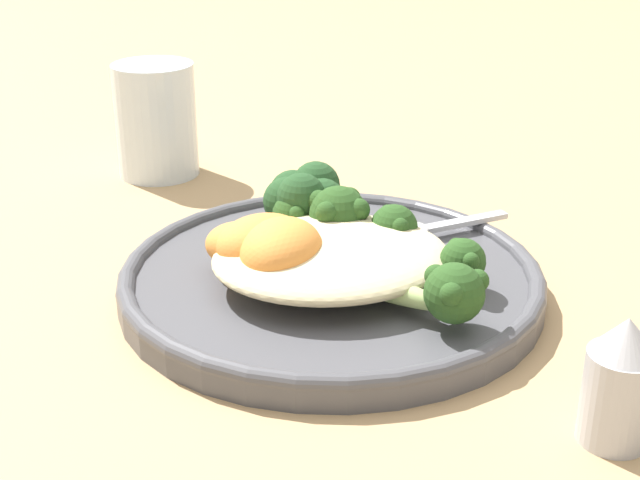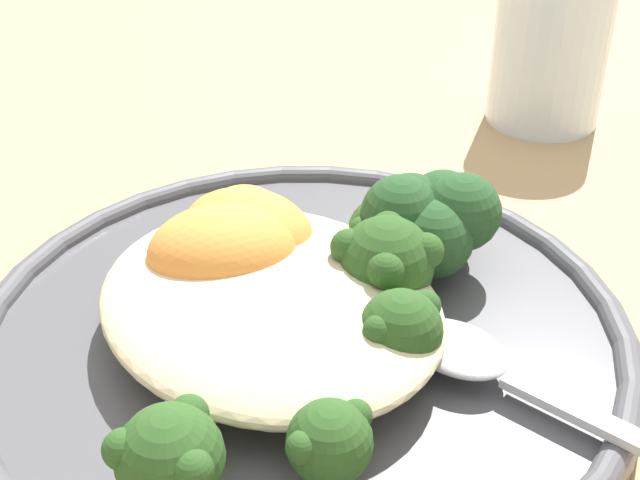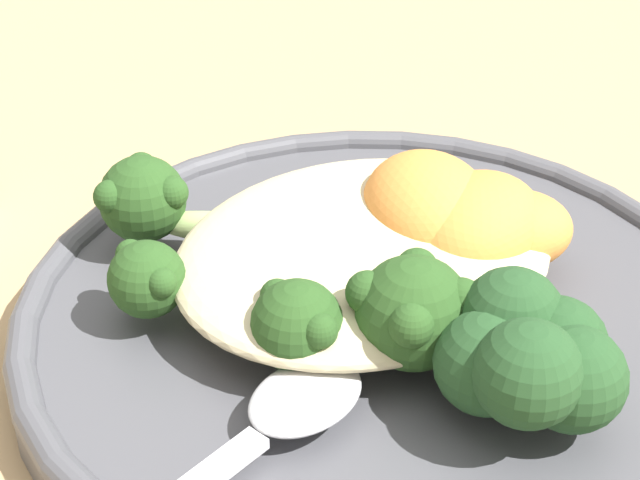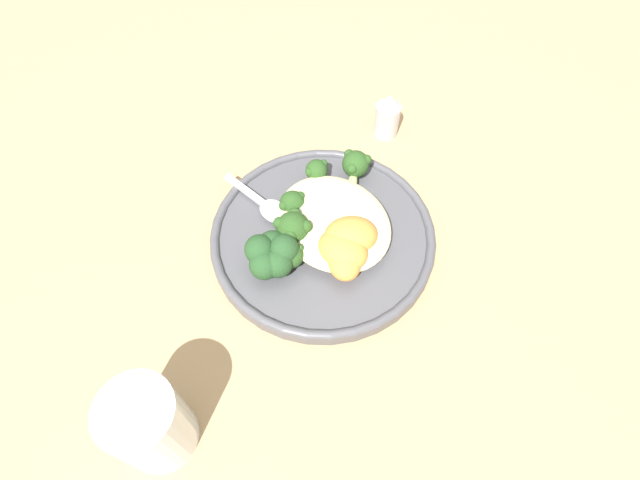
{
  "view_description": "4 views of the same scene",
  "coord_description": "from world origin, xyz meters",
  "px_view_note": "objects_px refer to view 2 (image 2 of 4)",
  "views": [
    {
      "loc": [
        0.13,
        0.52,
        0.27
      ],
      "look_at": [
        -0.0,
        0.02,
        0.05
      ],
      "focal_mm": 50.0,
      "sensor_mm": 36.0,
      "label": 1
    },
    {
      "loc": [
        -0.25,
        0.18,
        0.25
      ],
      "look_at": [
        -0.01,
        -0.01,
        0.06
      ],
      "focal_mm": 50.0,
      "sensor_mm": 36.0,
      "label": 2
    },
    {
      "loc": [
        -0.23,
        -0.25,
        0.27
      ],
      "look_at": [
        -0.03,
        0.02,
        0.05
      ],
      "focal_mm": 60.0,
      "sensor_mm": 36.0,
      "label": 3
    },
    {
      "loc": [
        0.26,
        -0.21,
        0.53
      ],
      "look_at": [
        0.0,
        -0.02,
        0.03
      ],
      "focal_mm": 28.0,
      "sensor_mm": 36.0,
      "label": 4
    }
  ],
  "objects_px": {
    "broccoli_stalk_4": "(352,247)",
    "sweet_potato_chunk_2": "(246,223)",
    "sweet_potato_chunk_0": "(223,253)",
    "water_glass": "(551,46)",
    "broccoli_stalk_2": "(362,324)",
    "kale_tuft": "(429,216)",
    "sweet_potato_chunk_3": "(248,233)",
    "broccoli_stalk_1": "(303,399)",
    "sweet_potato_chunk_1": "(246,253)",
    "broccoli_stalk_3": "(377,265)",
    "plate": "(299,339)",
    "quinoa_mound": "(269,302)",
    "broccoli_stalk_0": "(187,425)",
    "spoon": "(476,359)"
  },
  "relations": [
    {
      "from": "broccoli_stalk_4",
      "to": "sweet_potato_chunk_2",
      "type": "xyz_separation_m",
      "value": [
        0.04,
        0.03,
        0.0
      ]
    },
    {
      "from": "sweet_potato_chunk_0",
      "to": "water_glass",
      "type": "xyz_separation_m",
      "value": [
        0.05,
        -0.29,
        0.01
      ]
    },
    {
      "from": "broccoli_stalk_2",
      "to": "broccoli_stalk_4",
      "type": "bearing_deg",
      "value": 119.88
    },
    {
      "from": "broccoli_stalk_2",
      "to": "sweet_potato_chunk_2",
      "type": "distance_m",
      "value": 0.09
    },
    {
      "from": "broccoli_stalk_4",
      "to": "kale_tuft",
      "type": "relative_size",
      "value": 1.5
    },
    {
      "from": "broccoli_stalk_2",
      "to": "sweet_potato_chunk_3",
      "type": "height_order",
      "value": "sweet_potato_chunk_3"
    },
    {
      "from": "broccoli_stalk_1",
      "to": "sweet_potato_chunk_1",
      "type": "relative_size",
      "value": 2.5
    },
    {
      "from": "broccoli_stalk_3",
      "to": "sweet_potato_chunk_3",
      "type": "relative_size",
      "value": 1.24
    },
    {
      "from": "plate",
      "to": "quinoa_mound",
      "type": "distance_m",
      "value": 0.03
    },
    {
      "from": "plate",
      "to": "quinoa_mound",
      "type": "height_order",
      "value": "quinoa_mound"
    },
    {
      "from": "broccoli_stalk_1",
      "to": "broccoli_stalk_2",
      "type": "distance_m",
      "value": 0.05
    },
    {
      "from": "sweet_potato_chunk_0",
      "to": "kale_tuft",
      "type": "relative_size",
      "value": 1.02
    },
    {
      "from": "broccoli_stalk_0",
      "to": "kale_tuft",
      "type": "relative_size",
      "value": 1.67
    },
    {
      "from": "plate",
      "to": "spoon",
      "type": "height_order",
      "value": "spoon"
    },
    {
      "from": "broccoli_stalk_2",
      "to": "water_glass",
      "type": "xyz_separation_m",
      "value": [
        0.12,
        -0.27,
        0.02
      ]
    },
    {
      "from": "kale_tuft",
      "to": "water_glass",
      "type": "height_order",
      "value": "water_glass"
    },
    {
      "from": "quinoa_mound",
      "to": "broccoli_stalk_0",
      "type": "distance_m",
      "value": 0.08
    },
    {
      "from": "quinoa_mound",
      "to": "water_glass",
      "type": "distance_m",
      "value": 0.3
    },
    {
      "from": "broccoli_stalk_3",
      "to": "broccoli_stalk_4",
      "type": "distance_m",
      "value": 0.03
    },
    {
      "from": "sweet_potato_chunk_2",
      "to": "sweet_potato_chunk_3",
      "type": "relative_size",
      "value": 0.79
    },
    {
      "from": "broccoli_stalk_2",
      "to": "kale_tuft",
      "type": "height_order",
      "value": "kale_tuft"
    },
    {
      "from": "plate",
      "to": "kale_tuft",
      "type": "distance_m",
      "value": 0.08
    },
    {
      "from": "broccoli_stalk_1",
      "to": "sweet_potato_chunk_0",
      "type": "xyz_separation_m",
      "value": [
        0.09,
        -0.02,
        0.01
      ]
    },
    {
      "from": "sweet_potato_chunk_1",
      "to": "sweet_potato_chunk_2",
      "type": "xyz_separation_m",
      "value": [
        0.02,
        -0.01,
        0.0
      ]
    },
    {
      "from": "broccoli_stalk_4",
      "to": "sweet_potato_chunk_3",
      "type": "xyz_separation_m",
      "value": [
        0.03,
        0.03,
        0.01
      ]
    },
    {
      "from": "broccoli_stalk_0",
      "to": "spoon",
      "type": "distance_m",
      "value": 0.12
    },
    {
      "from": "sweet_potato_chunk_2",
      "to": "quinoa_mound",
      "type": "bearing_deg",
      "value": 153.78
    },
    {
      "from": "sweet_potato_chunk_3",
      "to": "broccoli_stalk_2",
      "type": "bearing_deg",
      "value": 179.94
    },
    {
      "from": "quinoa_mound",
      "to": "sweet_potato_chunk_2",
      "type": "height_order",
      "value": "sweet_potato_chunk_2"
    },
    {
      "from": "water_glass",
      "to": "broccoli_stalk_1",
      "type": "bearing_deg",
      "value": 114.12
    },
    {
      "from": "plate",
      "to": "kale_tuft",
      "type": "xyz_separation_m",
      "value": [
        0.0,
        -0.08,
        0.03
      ]
    },
    {
      "from": "broccoli_stalk_3",
      "to": "broccoli_stalk_4",
      "type": "height_order",
      "value": "broccoli_stalk_3"
    },
    {
      "from": "broccoli_stalk_3",
      "to": "plate",
      "type": "bearing_deg",
      "value": -168.48
    },
    {
      "from": "broccoli_stalk_4",
      "to": "spoon",
      "type": "bearing_deg",
      "value": -90.02
    },
    {
      "from": "broccoli_stalk_0",
      "to": "spoon",
      "type": "bearing_deg",
      "value": 123.55
    },
    {
      "from": "broccoli_stalk_3",
      "to": "water_glass",
      "type": "height_order",
      "value": "water_glass"
    },
    {
      "from": "broccoli_stalk_3",
      "to": "spoon",
      "type": "bearing_deg",
      "value": -55.72
    },
    {
      "from": "plate",
      "to": "broccoli_stalk_1",
      "type": "relative_size",
      "value": 2.41
    },
    {
      "from": "plate",
      "to": "broccoli_stalk_3",
      "type": "bearing_deg",
      "value": -110.53
    },
    {
      "from": "broccoli_stalk_1",
      "to": "sweet_potato_chunk_1",
      "type": "height_order",
      "value": "same"
    },
    {
      "from": "broccoli_stalk_4",
      "to": "broccoli_stalk_2",
      "type": "bearing_deg",
      "value": -122.57
    },
    {
      "from": "plate",
      "to": "broccoli_stalk_0",
      "type": "height_order",
      "value": "broccoli_stalk_0"
    },
    {
      "from": "broccoli_stalk_0",
      "to": "sweet_potato_chunk_1",
      "type": "height_order",
      "value": "broccoli_stalk_0"
    },
    {
      "from": "broccoli_stalk_2",
      "to": "water_glass",
      "type": "distance_m",
      "value": 0.3
    },
    {
      "from": "quinoa_mound",
      "to": "broccoli_stalk_3",
      "type": "xyz_separation_m",
      "value": [
        -0.02,
        -0.04,
        0.01
      ]
    },
    {
      "from": "broccoli_stalk_2",
      "to": "spoon",
      "type": "height_order",
      "value": "broccoli_stalk_2"
    },
    {
      "from": "broccoli_stalk_2",
      "to": "broccoli_stalk_4",
      "type": "distance_m",
      "value": 0.06
    },
    {
      "from": "broccoli_stalk_0",
      "to": "broccoli_stalk_4",
      "type": "relative_size",
      "value": 1.12
    },
    {
      "from": "plate",
      "to": "sweet_potato_chunk_1",
      "type": "distance_m",
      "value": 0.04
    },
    {
      "from": "sweet_potato_chunk_3",
      "to": "sweet_potato_chunk_0",
      "type": "bearing_deg",
      "value": 114.56
    }
  ]
}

